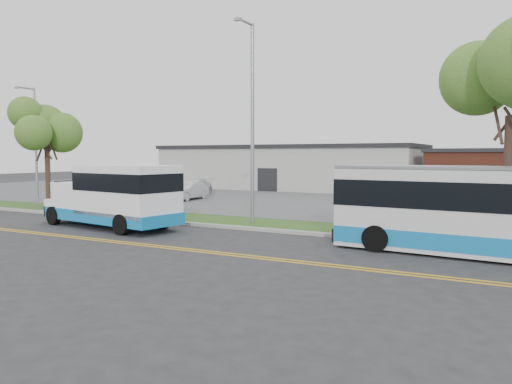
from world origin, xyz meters
The scene contains 19 objects.
ground centered at (0.00, 0.00, 0.00)m, with size 140.00×140.00×0.00m, color #28282B.
lane_line_north centered at (0.00, -3.85, 0.01)m, with size 70.00×0.12×0.01m, color gold.
lane_line_south centered at (0.00, -4.15, 0.01)m, with size 70.00×0.12×0.01m, color gold.
curb centered at (0.00, 1.10, 0.07)m, with size 80.00×0.30×0.15m, color #9E9B93.
verge centered at (0.00, 2.90, 0.05)m, with size 80.00×3.30×0.10m, color #264818.
parking_lot centered at (0.00, 17.00, 0.05)m, with size 80.00×25.00×0.10m, color #4C4C4F.
commercial_building centered at (-6.00, 27.00, 2.18)m, with size 25.40×10.40×4.35m.
brick_wing centered at (10.50, 26.00, 1.96)m, with size 6.30×7.30×3.90m.
tree_east centered at (14.00, 3.00, 6.20)m, with size 5.20×5.20×8.33m.
tree_west centered at (-12.00, 3.20, 5.12)m, with size 4.40×4.40×6.91m.
streetlight_near centered at (3.00, 2.73, 5.23)m, with size 0.35×1.53×9.50m.
streetlight_far centered at (-16.00, 5.42, 4.48)m, with size 0.35×1.53×8.00m.
shuttle_bus centered at (-1.91, -1.24, 1.56)m, with size 7.88×3.58×2.92m.
transit_bus centered at (13.93, -0.29, 1.51)m, with size 10.94×3.26×2.99m.
pedestrian centered at (-7.22, 2.77, 0.96)m, with size 0.63×0.41×1.72m, color black.
parked_car_a centered at (-7.20, 11.47, 0.77)m, with size 1.41×4.05×1.34m, color silver.
parked_car_b centered at (-9.20, 15.10, 0.76)m, with size 1.85×4.54×1.32m, color white.
grocery_bag_left centered at (-7.52, 2.52, 0.26)m, with size 0.32×0.32×0.32m, color white.
grocery_bag_right centered at (-6.92, 3.02, 0.26)m, with size 0.32×0.32×0.32m, color white.
Camera 1 is at (14.57, -18.29, 3.36)m, focal length 35.00 mm.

